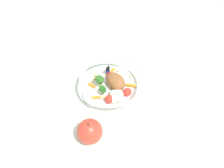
% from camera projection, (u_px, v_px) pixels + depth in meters
% --- Properties ---
extents(ground_plane, '(2.40, 2.40, 0.00)m').
position_uv_depth(ground_plane, '(112.00, 92.00, 0.74)').
color(ground_plane, silver).
extents(food_container, '(0.21, 0.21, 0.06)m').
position_uv_depth(food_container, '(113.00, 85.00, 0.72)').
color(food_container, white).
rests_on(food_container, ground_plane).
extents(loose_apple, '(0.07, 0.07, 0.09)m').
position_uv_depth(loose_apple, '(90.00, 131.00, 0.62)').
color(loose_apple, '#BC3828').
rests_on(loose_apple, ground_plane).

